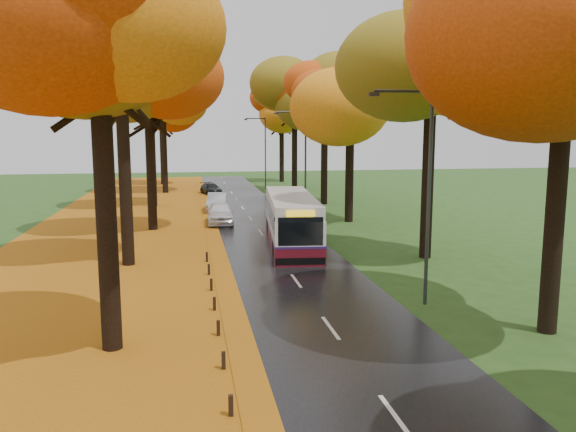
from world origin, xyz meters
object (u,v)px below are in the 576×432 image
object	(u,v)px
streetlamp_mid	(302,155)
car_silver	(217,202)
car_white	(220,213)
car_dark	(211,189)
streetlamp_far	(263,147)
streetlamp_near	(423,180)
bus	(291,219)

from	to	relation	value
streetlamp_mid	car_silver	world-z (taller)	streetlamp_mid
car_white	car_dark	xyz separation A→B (m)	(0.15, 19.23, -0.20)
streetlamp_far	car_white	distance (m)	25.14
streetlamp_near	car_white	world-z (taller)	streetlamp_near
streetlamp_far	car_silver	bearing A→B (deg)	-109.54
car_white	car_silver	size ratio (longest dim) A/B	1.02
bus	streetlamp_near	bearing A→B (deg)	-71.33
car_dark	car_silver	bearing A→B (deg)	-103.72
streetlamp_far	car_dark	world-z (taller)	streetlamp_far
streetlamp_mid	bus	world-z (taller)	streetlamp_mid
streetlamp_far	car_white	world-z (taller)	streetlamp_far
car_silver	car_dark	world-z (taller)	car_silver
streetlamp_near	car_silver	xyz separation A→B (m)	(-6.15, 26.67, -3.95)
car_dark	streetlamp_near	bearing A→B (deg)	-94.80
car_silver	car_dark	bearing A→B (deg)	96.11
car_white	streetlamp_near	bearing A→B (deg)	-70.67
car_silver	car_white	bearing A→B (deg)	-85.12
streetlamp_far	streetlamp_near	bearing A→B (deg)	-90.00
car_white	car_silver	xyz separation A→B (m)	(0.15, 6.69, -0.04)
streetlamp_far	bus	distance (m)	32.48
streetlamp_far	car_dark	distance (m)	8.81
car_white	car_dark	bearing A→B (deg)	91.40
streetlamp_near	car_white	distance (m)	21.31
car_silver	car_dark	size ratio (longest dim) A/B	1.14
bus	car_white	distance (m)	8.96
streetlamp_near	streetlamp_far	bearing A→B (deg)	90.00
bus	car_silver	world-z (taller)	bus
streetlamp_far	car_silver	size ratio (longest dim) A/B	1.83
bus	car_dark	world-z (taller)	bus
car_white	car_silver	bearing A→B (deg)	90.60
streetlamp_near	streetlamp_far	xyz separation A→B (m)	(0.00, 44.00, 0.00)
car_dark	bus	bearing A→B (deg)	-96.60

